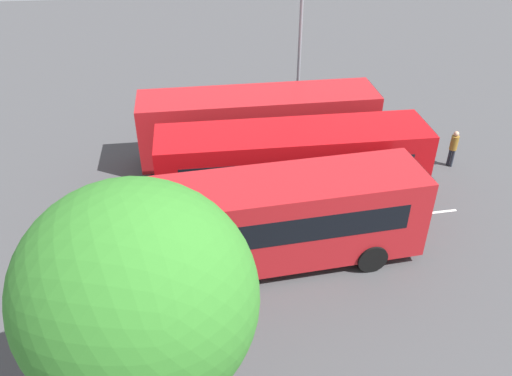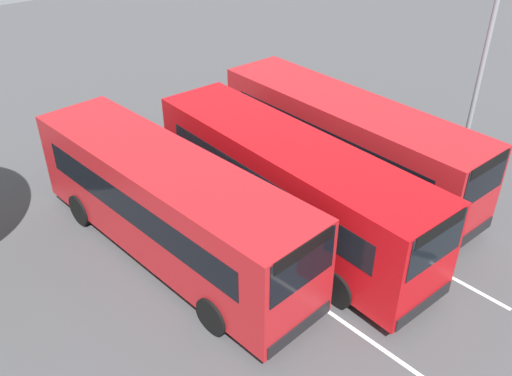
{
  "view_description": "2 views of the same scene",
  "coord_description": "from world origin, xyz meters",
  "px_view_note": "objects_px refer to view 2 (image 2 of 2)",
  "views": [
    {
      "loc": [
        -2.63,
        -16.32,
        11.64
      ],
      "look_at": [
        -0.88,
        -1.46,
        1.72
      ],
      "focal_mm": 36.14,
      "sensor_mm": 36.0,
      "label": 1
    },
    {
      "loc": [
        10.67,
        -9.4,
        10.23
      ],
      "look_at": [
        -0.51,
        -0.31,
        1.13
      ],
      "focal_mm": 38.2,
      "sensor_mm": 36.0,
      "label": 2
    }
  ],
  "objects_px": {
    "bus_center_left": "(289,184)",
    "street_lamp": "(476,69)",
    "bus_far_left": "(168,204)",
    "bus_center_right": "(346,140)"
  },
  "relations": [
    {
      "from": "bus_center_left",
      "to": "bus_center_right",
      "type": "height_order",
      "value": "same"
    },
    {
      "from": "bus_far_left",
      "to": "bus_center_right",
      "type": "xyz_separation_m",
      "value": [
        0.48,
        6.74,
        0.0
      ]
    },
    {
      "from": "bus_far_left",
      "to": "bus_center_right",
      "type": "bearing_deg",
      "value": 80.5
    },
    {
      "from": "bus_center_left",
      "to": "bus_far_left",
      "type": "bearing_deg",
      "value": -112.71
    },
    {
      "from": "bus_far_left",
      "to": "bus_center_right",
      "type": "height_order",
      "value": "same"
    },
    {
      "from": "bus_far_left",
      "to": "bus_center_right",
      "type": "distance_m",
      "value": 6.75
    },
    {
      "from": "bus_center_left",
      "to": "street_lamp",
      "type": "xyz_separation_m",
      "value": [
        1.4,
        6.7,
        2.4
      ]
    },
    {
      "from": "bus_center_left",
      "to": "bus_center_right",
      "type": "relative_size",
      "value": 1.0
    },
    {
      "from": "bus_far_left",
      "to": "bus_center_left",
      "type": "height_order",
      "value": "same"
    },
    {
      "from": "bus_center_right",
      "to": "street_lamp",
      "type": "height_order",
      "value": "street_lamp"
    }
  ]
}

